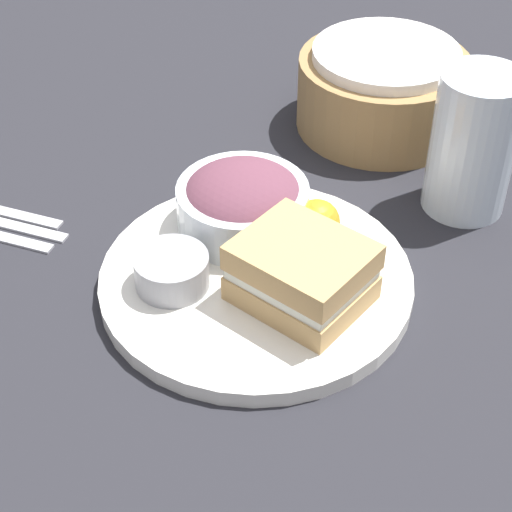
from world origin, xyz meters
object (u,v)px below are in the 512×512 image
object	(u,v)px
sandwich	(302,273)
drink_glass	(473,144)
salad_bowl	(243,202)
dressing_cup	(172,271)
bread_basket	(383,90)
plate	(256,280)

from	to	relation	value
sandwich	drink_glass	bearing A→B (deg)	65.78
salad_bowl	dressing_cup	bearing A→B (deg)	-103.38
salad_bowl	dressing_cup	size ratio (longest dim) A/B	1.88
dressing_cup	drink_glass	xyz separation A→B (m)	(0.19, 0.23, 0.04)
salad_bowl	bread_basket	distance (m)	0.25
sandwich	drink_glass	world-z (taller)	drink_glass
drink_glass	dressing_cup	bearing A→B (deg)	-130.72
salad_bowl	sandwich	bearing A→B (deg)	-39.69
plate	drink_glass	world-z (taller)	drink_glass
plate	sandwich	world-z (taller)	sandwich
dressing_cup	salad_bowl	bearing A→B (deg)	76.62
drink_glass	bread_basket	size ratio (longest dim) A/B	0.76
salad_bowl	dressing_cup	distance (m)	0.10
sandwich	salad_bowl	distance (m)	0.11
sandwich	bread_basket	xyz separation A→B (m)	(-0.03, 0.31, 0.00)
dressing_cup	sandwich	bearing A→B (deg)	14.02
drink_glass	bread_basket	distance (m)	0.16
dressing_cup	bread_basket	xyz separation A→B (m)	(0.08, 0.33, 0.01)
plate	dressing_cup	world-z (taller)	dressing_cup
bread_basket	salad_bowl	bearing A→B (deg)	-103.41
plate	drink_glass	xyz separation A→B (m)	(0.14, 0.19, 0.06)
salad_bowl	drink_glass	bearing A→B (deg)	37.42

